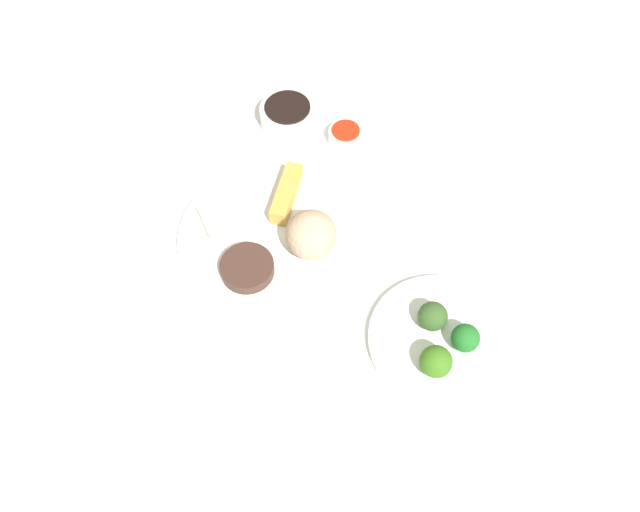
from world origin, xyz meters
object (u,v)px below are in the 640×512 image
broccoli_plate (441,340)px  sauce_ramekin_sweet_and_sour (346,136)px  main_plate (268,237)px  soy_sauce_bowl (288,115)px

broccoli_plate → sauce_ramekin_sweet_and_sour: size_ratio=3.56×
main_plate → broccoli_plate: (-0.31, -0.09, -0.00)m
main_plate → sauce_ramekin_sweet_and_sour: 0.25m
main_plate → broccoli_plate: 0.33m
soy_sauce_bowl → sauce_ramekin_sweet_and_sour: bearing=-152.6°
broccoli_plate → soy_sauce_bowl: soy_sauce_bowl is taller
soy_sauce_bowl → broccoli_plate: bearing=169.1°
soy_sauce_bowl → sauce_ramekin_sweet_and_sour: (-0.10, -0.05, -0.01)m
broccoli_plate → soy_sauce_bowl: bearing=-10.9°
main_plate → broccoli_plate: size_ratio=1.35×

